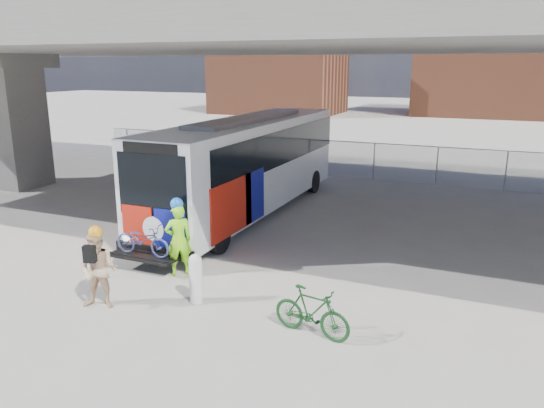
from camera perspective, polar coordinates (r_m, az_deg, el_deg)
The scene contains 9 objects.
ground at distance 16.20m, azimuth -2.40°, elevation -5.26°, with size 160.00×160.00×0.00m, color #9E9991.
bus at distance 20.03m, azimuth -2.57°, elevation 4.88°, with size 2.67×12.90×3.69m.
overpass at distance 18.92m, azimuth 2.94°, elevation 17.78°, with size 40.00×16.00×7.95m.
chainlink_fence at distance 26.85m, azimuth 8.88°, elevation 5.77°, with size 30.00×0.06×30.00m.
brick_buildings at distance 62.13m, azimuth 19.10°, elevation 13.88°, with size 54.00×22.00×12.00m.
bollard at distance 12.87m, azimuth -8.20°, elevation -7.74°, with size 0.32×0.32×1.22m.
cyclist_hivis at distance 14.47m, azimuth -10.05°, elevation -3.61°, with size 0.84×0.84×2.16m.
cyclist_tan at distance 13.00m, azimuth -18.16°, elevation -6.70°, with size 1.07×0.94×2.02m.
bike_parked at distance 11.34m, azimuth 4.29°, elevation -11.50°, with size 0.50×1.78×1.07m, color #133C18.
Camera 1 is at (6.70, -13.67, 5.55)m, focal length 35.00 mm.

